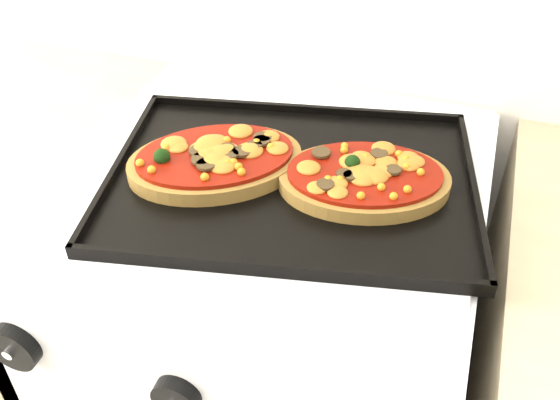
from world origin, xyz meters
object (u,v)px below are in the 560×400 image
(stove, at_px, (272,373))
(pizza_right, at_px, (364,177))
(pizza_left, at_px, (215,159))
(baking_tray, at_px, (292,177))

(stove, distance_m, pizza_right, 0.50)
(pizza_right, bearing_deg, stove, -175.87)
(pizza_left, bearing_deg, baking_tray, 7.00)
(stove, distance_m, pizza_left, 0.49)
(pizza_right, bearing_deg, baking_tray, -172.25)
(baking_tray, height_order, pizza_left, pizza_left)
(baking_tray, distance_m, pizza_right, 0.10)
(baking_tray, relative_size, pizza_right, 2.16)
(baking_tray, bearing_deg, pizza_left, 175.47)
(stove, relative_size, pizza_left, 3.73)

